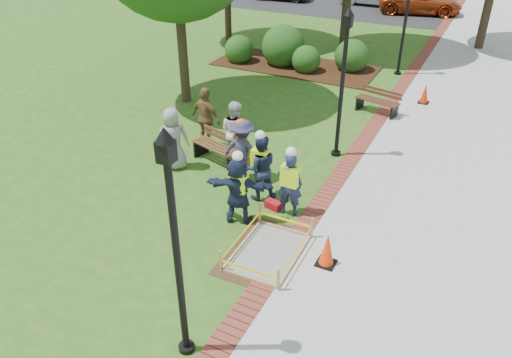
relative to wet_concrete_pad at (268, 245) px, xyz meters
The scene contains 30 objects.
ground 1.43m from the wet_concrete_pad, behind, with size 100.00×100.00×0.00m, color #285116.
sidewalk 10.66m from the wet_concrete_pad, 70.32° to the left, with size 6.00×60.00×0.02m, color #9E9E99.
brick_edging 10.04m from the wet_concrete_pad, 88.07° to the left, with size 0.50×60.00×0.03m, color maroon.
mulch_bed 12.82m from the wet_concrete_pad, 110.14° to the left, with size 7.00×3.00×0.05m, color #381E0F.
parking_lot 27.07m from the wet_concrete_pad, 92.99° to the left, with size 36.00×12.00×0.01m, color black.
wet_concrete_pad is the anchor object (origin of this frame).
bench_near 4.33m from the wet_concrete_pad, 134.94° to the left, with size 1.70×0.97×0.87m.
bench_far 8.61m from the wet_concrete_pad, 89.30° to the left, with size 1.60×0.84×0.82m.
cone_back 1.28m from the wet_concrete_pad, 10.54° to the left, with size 0.40×0.40×0.79m.
cone_far 10.35m from the wet_concrete_pad, 82.17° to the left, with size 0.37×0.37×0.73m.
toolbox 1.77m from the wet_concrete_pad, 111.26° to the left, with size 0.40×0.22×0.20m, color #A70C19.
lamp_near 3.73m from the wet_concrete_pad, 93.11° to the right, with size 0.28×0.28×4.26m.
lamp_mid 5.51m from the wet_concrete_pad, 91.84° to the left, with size 0.28×0.28×4.26m.
lamp_far 13.22m from the wet_concrete_pad, 90.71° to the left, with size 0.28×0.28×4.26m.
shrub_a 13.40m from the wet_concrete_pad, 120.90° to the left, with size 1.28×1.28×1.28m, color #164313.
shrub_b 13.04m from the wet_concrete_pad, 112.55° to the left, with size 1.86×1.86×1.86m, color #164313.
shrub_c 12.17m from the wet_concrete_pad, 107.84° to the left, with size 1.21×1.21×1.21m, color #164313.
shrub_d 12.77m from the wet_concrete_pad, 99.34° to the left, with size 1.44×1.44×1.44m, color #164313.
shrub_e 13.86m from the wet_concrete_pad, 110.50° to the left, with size 1.02×1.02×1.02m, color #164313.
casual_person_a 4.65m from the wet_concrete_pad, 150.22° to the left, with size 0.68×0.63×1.79m.
casual_person_b 3.39m from the wet_concrete_pad, 127.76° to the left, with size 0.64×0.51×1.76m.
casual_person_c 4.46m from the wet_concrete_pad, 127.91° to the left, with size 0.64×0.49×1.78m.
casual_person_d 5.45m from the wet_concrete_pad, 135.39° to the left, with size 0.68×0.52×1.88m.
casual_person_e 3.33m from the wet_concrete_pad, 127.35° to the left, with size 0.56×0.37×1.73m.
hivis_worker_a 1.58m from the wet_concrete_pad, 144.88° to the left, with size 0.63×0.50×1.87m.
hivis_worker_b 1.77m from the wet_concrete_pad, 97.55° to the left, with size 0.59×0.44×1.81m.
hivis_worker_c 2.37m from the wet_concrete_pad, 120.68° to the left, with size 0.66×0.60×1.89m.
parked_car_a 26.82m from the wet_concrete_pad, 113.70° to the left, with size 4.80×2.08×1.56m, color #262729.
parked_car_b 26.08m from the wet_concrete_pad, 100.39° to the left, with size 4.61×2.01×1.50m, color gray.
parked_car_c 24.73m from the wet_concrete_pad, 93.59° to the left, with size 4.49×1.95×1.46m, color #9B3413.
Camera 1 is at (4.97, -7.75, 7.03)m, focal length 35.00 mm.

